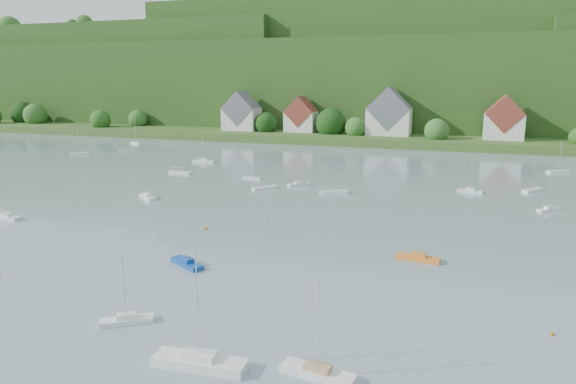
% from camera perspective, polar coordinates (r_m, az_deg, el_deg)
% --- Properties ---
extents(far_shore_strip, '(600.00, 60.00, 3.00)m').
position_cam_1_polar(far_shore_strip, '(215.46, 9.99, 6.11)').
color(far_shore_strip, '#355720').
rests_on(far_shore_strip, ground).
extents(forested_ridge, '(620.00, 181.22, 69.89)m').
position_cam_1_polar(forested_ridge, '(282.18, 12.50, 11.77)').
color(forested_ridge, '#204516').
rests_on(forested_ridge, ground).
extents(village_building_0, '(14.00, 10.40, 16.00)m').
position_cam_1_polar(village_building_0, '(217.89, -5.08, 8.43)').
color(village_building_0, beige).
rests_on(village_building_0, far_shore_strip).
extents(village_building_1, '(12.00, 9.36, 14.00)m').
position_cam_1_polar(village_building_1, '(210.97, 1.43, 8.14)').
color(village_building_1, beige).
rests_on(village_building_1, far_shore_strip).
extents(village_building_2, '(16.00, 11.44, 18.00)m').
position_cam_1_polar(village_building_2, '(202.14, 10.95, 8.17)').
color(village_building_2, beige).
rests_on(village_building_2, far_shore_strip).
extents(village_building_3, '(13.00, 10.40, 15.50)m').
position_cam_1_polar(village_building_3, '(198.56, 22.44, 7.16)').
color(village_building_3, beige).
rests_on(village_building_3, far_shore_strip).
extents(near_sailboat_1, '(5.87, 4.32, 7.87)m').
position_cam_1_polar(near_sailboat_1, '(70.18, -10.94, -7.53)').
color(near_sailboat_1, '#13419B').
rests_on(near_sailboat_1, ground).
extents(near_sailboat_2, '(6.46, 2.66, 8.46)m').
position_cam_1_polar(near_sailboat_2, '(45.33, 3.26, -18.94)').
color(near_sailboat_2, white).
rests_on(near_sailboat_2, ground).
extents(near_sailboat_3, '(5.17, 4.10, 7.06)m').
position_cam_1_polar(near_sailboat_3, '(56.12, -17.16, -13.09)').
color(near_sailboat_3, white).
rests_on(near_sailboat_3, ground).
extents(near_sailboat_4, '(8.26, 2.80, 10.97)m').
position_cam_1_polar(near_sailboat_4, '(47.11, -9.58, -17.70)').
color(near_sailboat_4, white).
rests_on(near_sailboat_4, ground).
extents(near_sailboat_5, '(5.88, 2.28, 7.73)m').
position_cam_1_polar(near_sailboat_5, '(72.91, 13.98, -6.91)').
color(near_sailboat_5, orange).
rests_on(near_sailboat_5, ground).
extents(near_sailboat_6, '(5.90, 1.87, 7.89)m').
position_cam_1_polar(near_sailboat_6, '(103.43, -28.36, -2.37)').
color(near_sailboat_6, white).
rests_on(near_sailboat_6, ground).
extents(mooring_buoy_2, '(0.39, 0.39, 0.39)m').
position_cam_1_polar(mooring_buoy_2, '(57.48, 26.76, -13.73)').
color(mooring_buoy_2, '#CA6900').
rests_on(mooring_buoy_2, ground).
extents(mooring_buoy_3, '(0.49, 0.49, 0.49)m').
position_cam_1_polar(mooring_buoy_3, '(86.08, -8.96, -4.02)').
color(mooring_buoy_3, '#CA6900').
rests_on(mooring_buoy_3, ground).
extents(far_sailboat_cluster, '(196.07, 81.26, 8.71)m').
position_cam_1_polar(far_sailboat_cluster, '(132.42, 8.55, 1.88)').
color(far_sailboat_cluster, white).
rests_on(far_sailboat_cluster, ground).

